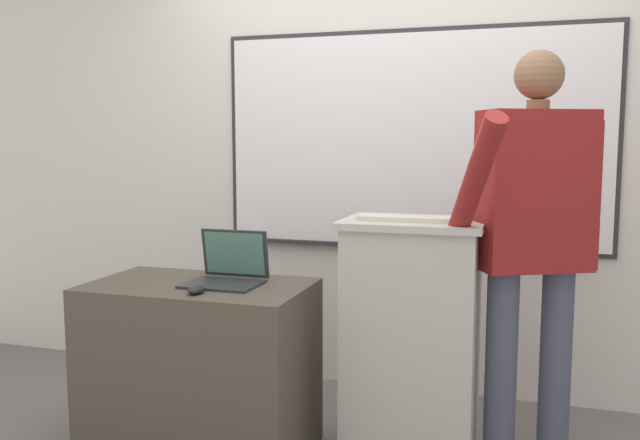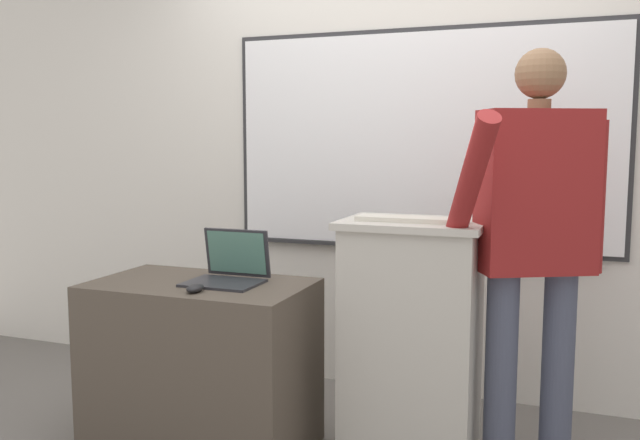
# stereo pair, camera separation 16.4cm
# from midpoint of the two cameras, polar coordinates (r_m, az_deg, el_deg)

# --- Properties ---
(back_wall) EXTENTS (6.40, 0.17, 2.91)m
(back_wall) POSITION_cam_midpoint_polar(r_m,az_deg,el_deg) (3.79, 4.65, 7.57)
(back_wall) COLOR silver
(back_wall) RESTS_ON ground_plane
(lectern_podium) EXTENTS (0.60, 0.45, 1.06)m
(lectern_podium) POSITION_cam_midpoint_polar(r_m,az_deg,el_deg) (3.00, 6.16, -10.04)
(lectern_podium) COLOR #BCB7AD
(lectern_podium) RESTS_ON ground_plane
(side_desk) EXTENTS (0.97, 0.58, 0.77)m
(side_desk) POSITION_cam_midpoint_polar(r_m,az_deg,el_deg) (3.15, -11.55, -12.14)
(side_desk) COLOR #4C4238
(side_desk) RESTS_ON ground_plane
(person_presenter) EXTENTS (0.62, 0.72, 1.75)m
(person_presenter) POSITION_cam_midpoint_polar(r_m,az_deg,el_deg) (2.87, 15.98, -1.00)
(person_presenter) COLOR #474C60
(person_presenter) RESTS_ON ground_plane
(laptop) EXTENTS (0.32, 0.28, 0.23)m
(laptop) POSITION_cam_midpoint_polar(r_m,az_deg,el_deg) (3.04, -9.20, -3.99)
(laptop) COLOR #28282D
(laptop) RESTS_ON side_desk
(wireless_keyboard) EXTENTS (0.46, 0.12, 0.02)m
(wireless_keyboard) POSITION_cam_midpoint_polar(r_m,az_deg,el_deg) (2.83, 6.14, 0.09)
(wireless_keyboard) COLOR beige
(wireless_keyboard) RESTS_ON lectern_podium
(computer_mouse_by_laptop) EXTENTS (0.06, 0.10, 0.03)m
(computer_mouse_by_laptop) POSITION_cam_midpoint_polar(r_m,az_deg,el_deg) (2.85, -12.02, -5.77)
(computer_mouse_by_laptop) COLOR black
(computer_mouse_by_laptop) RESTS_ON side_desk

